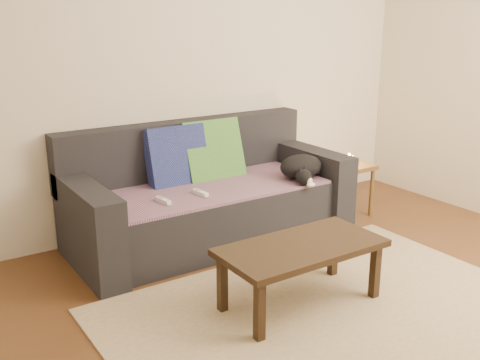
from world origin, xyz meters
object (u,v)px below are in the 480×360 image
at_px(side_table, 348,173).
at_px(coffee_table, 301,252).
at_px(wii_remote_b, 200,193).
at_px(cat, 301,168).
at_px(wii_remote_a, 163,201).
at_px(sofa, 208,200).

relative_size(side_table, coffee_table, 0.46).
bearing_deg(wii_remote_b, cat, -101.09).
bearing_deg(coffee_table, wii_remote_b, 96.26).
bearing_deg(wii_remote_a, side_table, -95.26).
height_order(side_table, coffee_table, side_table).
bearing_deg(wii_remote_b, coffee_table, -179.83).
height_order(cat, side_table, cat).
bearing_deg(side_table, wii_remote_b, -178.95).
relative_size(wii_remote_a, coffee_table, 0.15).
distance_m(wii_remote_b, coffee_table, 1.00).
height_order(sofa, side_table, sofa).
distance_m(sofa, cat, 0.76).
relative_size(sofa, coffee_table, 2.16).
relative_size(cat, wii_remote_a, 2.98).
bearing_deg(wii_remote_b, sofa, -45.99).
xyz_separation_m(sofa, side_table, (1.28, -0.19, 0.06)).
xyz_separation_m(sofa, coffee_table, (-0.07, -1.20, 0.03)).
bearing_deg(wii_remote_a, wii_remote_b, -94.66).
relative_size(sofa, wii_remote_b, 14.00).
xyz_separation_m(wii_remote_b, side_table, (1.46, 0.03, -0.09)).
xyz_separation_m(wii_remote_a, coffee_table, (0.40, -0.98, -0.12)).
xyz_separation_m(sofa, wii_remote_b, (-0.18, -0.22, 0.15)).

